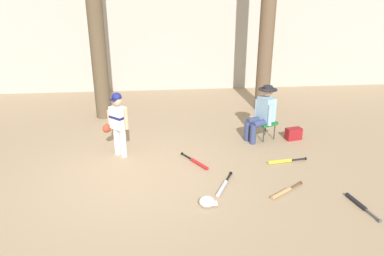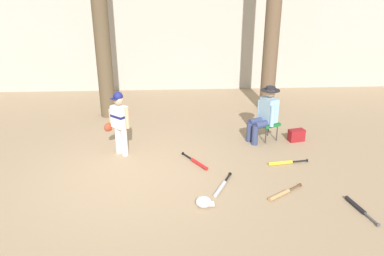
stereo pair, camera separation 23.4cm
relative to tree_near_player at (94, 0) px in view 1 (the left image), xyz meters
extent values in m
plane|color=#9E8466|center=(0.89, -3.32, -2.83)|extent=(60.00, 60.00, 0.00)
cube|color=#ADA89E|center=(0.89, 2.49, -1.39)|extent=(18.00, 0.36, 2.89)
cone|color=brown|center=(0.00, 0.00, -2.83)|extent=(0.64, 0.64, 0.23)
cylinder|color=brown|center=(4.17, 0.23, -0.39)|extent=(0.38, 0.38, 4.89)
cone|color=brown|center=(4.17, 0.23, -2.83)|extent=(0.55, 0.55, 0.23)
cylinder|color=white|center=(0.68, -2.37, -2.54)|extent=(0.12, 0.12, 0.58)
cylinder|color=white|center=(0.55, -2.25, -2.54)|extent=(0.12, 0.12, 0.58)
cube|color=white|center=(0.61, -2.31, -2.03)|extent=(0.36, 0.35, 0.44)
cube|color=navy|center=(0.61, -2.31, -2.01)|extent=(0.37, 0.36, 0.05)
sphere|color=tan|center=(0.61, -2.31, -1.68)|extent=(0.20, 0.20, 0.20)
sphere|color=navy|center=(0.61, -2.31, -1.62)|extent=(0.19, 0.19, 0.19)
cube|color=navy|center=(0.55, -2.38, -1.65)|extent=(0.17, 0.17, 0.02)
cylinder|color=tan|center=(0.78, -2.49, -1.99)|extent=(0.11, 0.11, 0.42)
cylinder|color=tan|center=(0.43, -2.20, -2.11)|extent=(0.11, 0.11, 0.40)
ellipsoid|color=#933823|center=(0.38, -2.23, -2.27)|extent=(0.24, 0.24, 0.18)
cube|color=#196B2D|center=(3.70, -1.75, -2.45)|extent=(0.53, 0.53, 0.06)
cylinder|color=#333338|center=(3.63, -1.95, -2.64)|extent=(0.02, 0.02, 0.38)
cylinder|color=#333338|center=(3.51, -1.68, -2.64)|extent=(0.02, 0.02, 0.38)
cylinder|color=#333338|center=(3.90, -1.83, -2.64)|extent=(0.02, 0.02, 0.38)
cylinder|color=#333338|center=(3.78, -1.55, -2.64)|extent=(0.02, 0.02, 0.38)
cylinder|color=navy|center=(3.38, -2.01, -2.62)|extent=(0.13, 0.13, 0.43)
cylinder|color=navy|center=(3.30, -1.83, -2.62)|extent=(0.13, 0.13, 0.43)
cylinder|color=navy|center=(3.56, -1.93, -2.40)|extent=(0.43, 0.30, 0.15)
cylinder|color=navy|center=(3.48, -1.74, -2.40)|extent=(0.43, 0.30, 0.15)
cube|color=#8CB7D8|center=(3.70, -1.75, -2.14)|extent=(0.37, 0.43, 0.52)
cylinder|color=#8CB7D8|center=(3.72, -1.99, -2.20)|extent=(0.12, 0.12, 0.46)
cylinder|color=#8CB7D8|center=(3.54, -1.58, -2.20)|extent=(0.12, 0.12, 0.46)
sphere|color=tan|center=(3.70, -1.75, -1.74)|extent=(0.22, 0.22, 0.22)
cylinder|color=#232328|center=(3.70, -1.75, -1.71)|extent=(0.40, 0.40, 0.02)
cylinder|color=#232328|center=(3.70, -1.75, -1.68)|extent=(0.20, 0.20, 0.09)
cube|color=maroon|center=(4.33, -1.86, -2.70)|extent=(0.37, 0.25, 0.26)
cylinder|color=#B7BCC6|center=(2.41, -3.82, -2.80)|extent=(0.27, 0.45, 0.07)
cylinder|color=black|center=(2.59, -3.47, -2.80)|extent=(0.17, 0.30, 0.03)
cylinder|color=black|center=(2.66, -3.33, -2.80)|extent=(0.06, 0.04, 0.06)
cylinder|color=tan|center=(3.35, -4.07, -2.80)|extent=(0.42, 0.31, 0.07)
cylinder|color=brown|center=(3.67, -3.86, -2.80)|extent=(0.27, 0.20, 0.03)
cylinder|color=brown|center=(3.80, -3.77, -2.80)|extent=(0.04, 0.06, 0.06)
cylinder|color=yellow|center=(3.68, -2.95, -2.80)|extent=(0.48, 0.14, 0.07)
cylinder|color=black|center=(4.07, -2.89, -2.80)|extent=(0.32, 0.08, 0.03)
cylinder|color=black|center=(4.23, -2.87, -2.80)|extent=(0.02, 0.06, 0.06)
cylinder|color=red|center=(2.13, -2.91, -2.80)|extent=(0.31, 0.45, 0.07)
cylinder|color=black|center=(1.92, -2.57, -2.80)|extent=(0.20, 0.29, 0.03)
cylinder|color=black|center=(1.84, -2.43, -2.80)|extent=(0.06, 0.04, 0.06)
cylinder|color=black|center=(4.46, -4.42, -2.80)|extent=(0.15, 0.46, 0.07)
cylinder|color=#4C4C51|center=(4.53, -4.79, -2.80)|extent=(0.09, 0.30, 0.03)
cylinder|color=#4C4C51|center=(4.56, -4.94, -2.80)|extent=(0.06, 0.03, 0.06)
ellipsoid|color=silver|center=(2.10, -4.27, -2.76)|extent=(0.25, 0.22, 0.17)
cube|color=silver|center=(2.22, -4.27, -2.80)|extent=(0.10, 0.12, 0.02)
camera|label=1|loc=(1.41, -9.26, 0.50)|focal=35.33mm
camera|label=2|loc=(1.64, -9.27, 0.50)|focal=35.33mm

